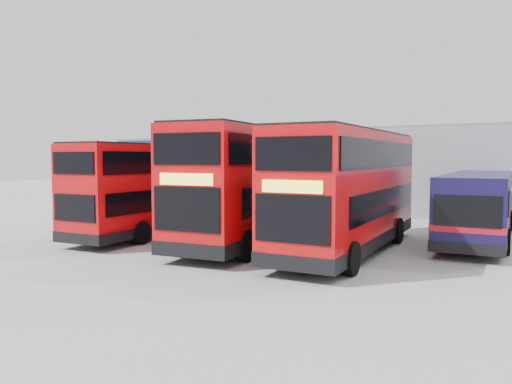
% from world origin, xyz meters
% --- Properties ---
extents(ground_plane, '(120.00, 120.00, 0.00)m').
position_xyz_m(ground_plane, '(0.00, 0.00, 0.00)').
color(ground_plane, '#A0A09B').
rests_on(ground_plane, ground).
extents(office_block, '(12.30, 8.32, 5.12)m').
position_xyz_m(office_block, '(-14.00, 17.99, 2.58)').
color(office_block, navy).
rests_on(office_block, ground).
extents(maintenance_shed, '(30.50, 12.00, 5.89)m').
position_xyz_m(maintenance_shed, '(8.00, 20.00, 2.60)').
color(maintenance_shed, '#8F949D').
rests_on(maintenance_shed, ground).
extents(double_decker_left, '(3.11, 10.22, 4.26)m').
position_xyz_m(double_decker_left, '(-5.25, 1.96, 2.12)').
color(double_decker_left, red).
rests_on(double_decker_left, ground).
extents(double_decker_centre, '(4.16, 11.77, 4.88)m').
position_xyz_m(double_decker_centre, '(-0.11, 2.53, 2.43)').
color(double_decker_centre, red).
rests_on(double_decker_centre, ground).
extents(double_decker_right, '(3.16, 11.14, 4.67)m').
position_xyz_m(double_decker_right, '(4.14, 2.38, 2.32)').
color(double_decker_right, red).
rests_on(double_decker_right, ground).
extents(single_decker_blue, '(3.01, 10.99, 2.95)m').
position_xyz_m(single_decker_blue, '(8.14, 7.68, 1.46)').
color(single_decker_blue, '#0D0D3A').
rests_on(single_decker_blue, ground).
extents(panel_van, '(3.20, 5.56, 2.29)m').
position_xyz_m(panel_van, '(-18.69, 13.31, 1.28)').
color(panel_van, white).
rests_on(panel_van, ground).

